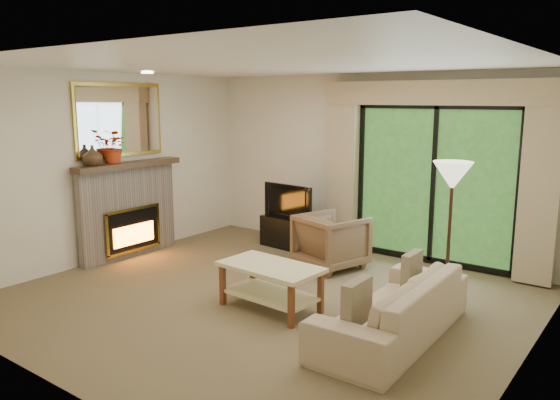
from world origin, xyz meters
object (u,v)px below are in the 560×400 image
Objects in this scene: media_console at (291,232)px; coffee_table at (271,287)px; armchair at (331,241)px; sofa at (393,307)px.

coffee_table is (1.25, -2.15, 0.01)m from media_console.
armchair is 2.21m from sofa.
armchair reaches higher than media_console.
armchair is at bearing -134.48° from sofa.
media_console is at bearing -9.12° from armchair.
coffee_table is at bearing -85.27° from sofa.
armchair reaches higher than coffee_table.
sofa is at bearing 9.24° from coffee_table.
sofa is 1.86× the size of coffee_table.
coffee_table is at bearing 115.54° from armchair.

